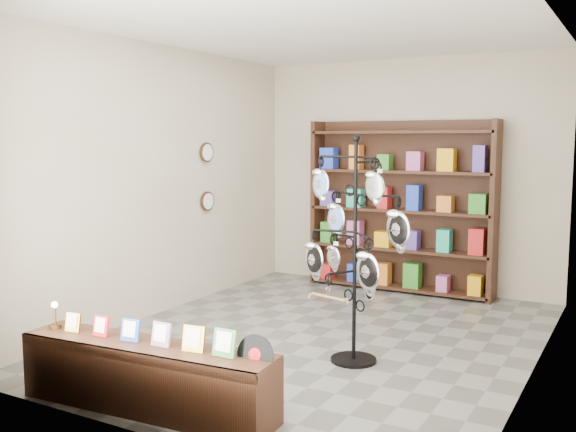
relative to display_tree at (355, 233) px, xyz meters
The scene contains 6 objects.
ground 1.38m from the display_tree, 138.75° to the left, with size 5.00×5.00×0.00m, color slate.
room_envelope 1.04m from the display_tree, 138.75° to the left, with size 5.00×5.00×5.00m.
display_tree is the anchor object (origin of this frame).
front_shelf 2.11m from the display_tree, 118.22° to the right, with size 2.03×0.56×0.71m.
back_shelving 2.86m from the display_tree, 101.62° to the left, with size 2.42×0.36×2.20m.
wall_clocks 2.88m from the display_tree, 152.86° to the left, with size 0.03×0.24×0.84m.
Camera 1 is at (2.76, -5.58, 1.95)m, focal length 40.00 mm.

